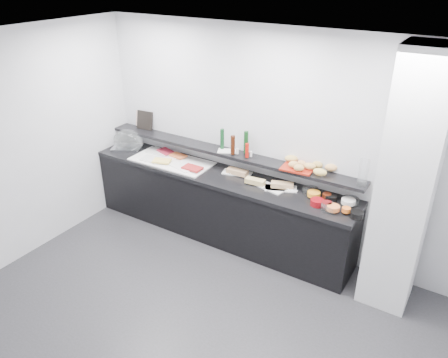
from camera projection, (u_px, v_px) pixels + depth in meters
The scene contains 58 objects.
ground at pixel (184, 337), 4.28m from camera, with size 5.00×5.00×0.00m, color #2D2D30.
back_wall at pixel (281, 144), 5.19m from camera, with size 5.00×0.02×2.70m, color silver.
ceiling at pixel (169, 57), 3.07m from camera, with size 5.00×5.00×0.00m, color white.
column at pixel (406, 187), 4.21m from camera, with size 0.50×0.50×2.70m, color silver.
buffet_cabinet at pixel (218, 206), 5.71m from camera, with size 3.60×0.60×0.85m, color black.
counter_top at pixel (218, 176), 5.50m from camera, with size 3.62×0.62×0.05m, color black.
wall_shelf at pixel (225, 152), 5.52m from camera, with size 3.60×0.25×0.04m, color black.
cloche_base at pixel (127, 148), 6.19m from camera, with size 0.40×0.27×0.04m, color #BABDC2.
cloche_dome at pixel (128, 141), 6.15m from camera, with size 0.44×0.29×0.34m, color white.
linen_runner at pixel (172, 161), 5.82m from camera, with size 1.10×0.52×0.01m, color white.
platter_meat_a at pixel (160, 152), 6.07m from camera, with size 0.33×0.22×0.01m, color silver.
food_meat_a at pixel (165, 151), 6.04m from camera, with size 0.23×0.15×0.02m, color maroon.
platter_salmon at pixel (175, 155), 5.98m from camera, with size 0.27×0.18×0.01m, color silver.
food_salmon at pixel (178, 156), 5.90m from camera, with size 0.22×0.14×0.02m, color #D05B2A.
platter_cheese at pixel (152, 159), 5.84m from camera, with size 0.29×0.20×0.01m, color white.
food_cheese at pixel (162, 161), 5.75m from camera, with size 0.23×0.15×0.02m, color #FFDD63.
platter_meat_b at pixel (184, 166), 5.64m from camera, with size 0.33×0.22×0.01m, color white.
food_meat_b at pixel (192, 168), 5.55m from camera, with size 0.25×0.16×0.02m, color maroon.
sandwich_plate_left at pixel (237, 173), 5.50m from camera, with size 0.37×0.16×0.01m, color white.
sandwich_food_left at pixel (237, 172), 5.45m from camera, with size 0.27×0.10×0.06m, color tan.
tongs_left at pixel (234, 174), 5.44m from camera, with size 0.01×0.01×0.16m, color silver.
sandwich_plate_mid at pixel (269, 187), 5.16m from camera, with size 0.40×0.17×0.01m, color white.
sandwich_food_mid at pixel (255, 181), 5.21m from camera, with size 0.24×0.09×0.06m, color tan.
tongs_mid at pixel (253, 184), 5.19m from camera, with size 0.01×0.01×0.16m, color #AEAFB5.
sandwich_plate_right at pixel (281, 188), 5.13m from camera, with size 0.37×0.16×0.01m, color white.
sandwich_food_right at pixel (282, 185), 5.12m from camera, with size 0.26×0.10×0.06m, color tan.
tongs_right at pixel (291, 190), 5.07m from camera, with size 0.01×0.01×0.16m, color #B8B9BF.
bowl_glass_fruit at pixel (311, 191), 5.01m from camera, with size 0.18×0.18×0.07m, color silver.
fill_glass_fruit at pixel (314, 194), 4.92m from camera, with size 0.15×0.15×0.05m, color orange.
bowl_black_jam at pixel (331, 198), 4.86m from camera, with size 0.13×0.13×0.07m, color black.
fill_black_jam at pixel (327, 196), 4.89m from camera, with size 0.10×0.10×0.05m, color #511A0B.
bowl_glass_cream at pixel (350, 201), 4.80m from camera, with size 0.19×0.19×0.07m, color white.
fill_glass_cream at pixel (348, 201), 4.77m from camera, with size 0.15×0.15×0.05m, color white.
bowl_red_jam at pixel (317, 202), 4.78m from camera, with size 0.15×0.15×0.07m, color maroon.
fill_red_jam at pixel (327, 204), 4.72m from camera, with size 0.11×0.11×0.05m, color #580C0F.
bowl_glass_salmon at pixel (329, 208), 4.67m from camera, with size 0.18×0.18×0.07m, color white.
fill_glass_salmon at pixel (333, 208), 4.65m from camera, with size 0.14×0.14×0.05m, color orange.
bowl_black_fruit at pixel (357, 215), 4.54m from camera, with size 0.14×0.14×0.07m, color black.
fill_black_fruit at pixel (346, 210), 4.61m from camera, with size 0.09×0.09×0.05m, color orange.
framed_print at pixel (145, 120), 6.17m from camera, with size 0.25×0.02×0.26m, color black.
print_art at pixel (141, 119), 6.24m from camera, with size 0.16×0.00×0.22m, color #CB9F93.
condiment_tray at pixel (227, 151), 5.50m from camera, with size 0.23×0.14×0.01m, color white.
bottle_green_a at pixel (222, 139), 5.50m from camera, with size 0.05×0.05×0.26m, color #103B1B.
bottle_brown at pixel (233, 145), 5.34m from camera, with size 0.05×0.05×0.24m, color #341509.
bottle_green_b at pixel (246, 142), 5.37m from camera, with size 0.06×0.06×0.28m, color #0F3714.
bottle_hot at pixel (247, 150), 5.27m from camera, with size 0.04×0.04×0.18m, color #AE150C.
shaker_salt at pixel (237, 151), 5.39m from camera, with size 0.04×0.04×0.07m, color white.
shaker_pepper at pixel (251, 154), 5.31m from camera, with size 0.03×0.03×0.07m, color white.
bread_tray at pixel (297, 168), 5.03m from camera, with size 0.36×0.25×0.02m, color maroon.
bread_roll_nw at pixel (291, 159), 5.15m from camera, with size 0.16×0.10×0.08m, color tan.
bread_roll_n at pixel (317, 165), 5.00m from camera, with size 0.12×0.08×0.08m, color #AB8941.
bread_roll_ne at pixel (331, 168), 4.93m from camera, with size 0.14×0.09×0.08m, color tan.
bread_roll_sw at pixel (294, 165), 5.00m from camera, with size 0.12×0.08×0.08m, color tan.
bread_roll_s at pixel (299, 168), 4.92m from camera, with size 0.12×0.08×0.08m, color #BC8D47.
bread_roll_se at pixel (320, 172), 4.82m from camera, with size 0.16×0.10×0.08m, color gold.
bread_roll_midw at pixel (302, 164), 5.02m from camera, with size 0.12×0.08×0.08m, color #BF8649.
bread_roll_mide at pixel (310, 166), 4.96m from camera, with size 0.14×0.09×0.08m, color tan.
carafe at pixel (363, 173), 4.60m from camera, with size 0.10×0.10×0.30m, color silver.
Camera 1 is at (1.99, -2.44, 3.31)m, focal length 35.00 mm.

